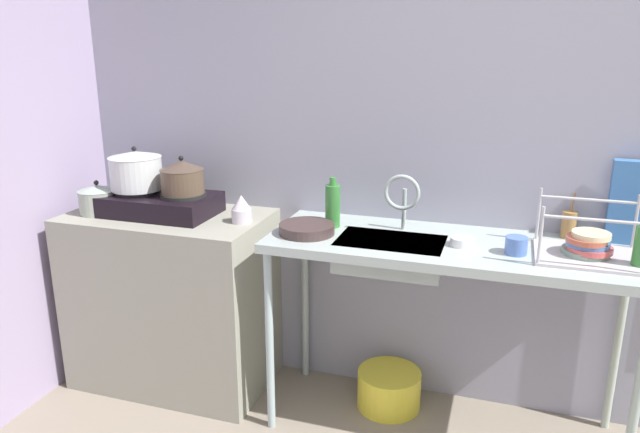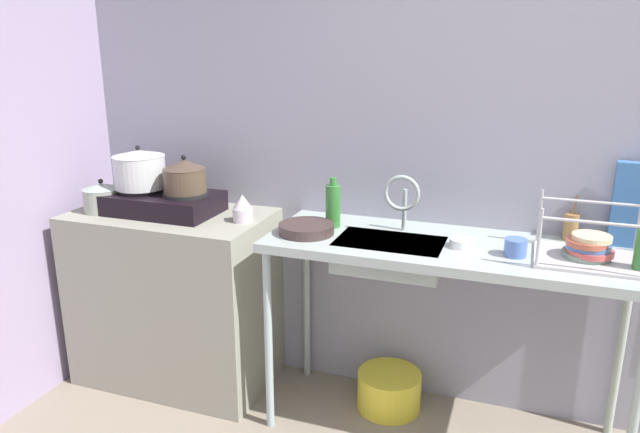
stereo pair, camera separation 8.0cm
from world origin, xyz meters
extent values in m
cube|color=#9291A2|center=(0.00, 1.72, 1.26)|extent=(5.54, 0.10, 2.53)
cube|color=gray|center=(-1.82, 1.39, 0.45)|extent=(0.97, 0.55, 0.90)
cube|color=#A2B0AB|center=(-0.46, 1.39, 0.88)|extent=(1.55, 0.55, 0.04)
cylinder|color=#9AAFB1|center=(-1.19, 1.16, 0.43)|extent=(0.04, 0.04, 0.86)
cylinder|color=#9DB0A5|center=(0.27, 1.16, 0.43)|extent=(0.04, 0.04, 0.86)
cylinder|color=#A1ADAD|center=(-1.19, 1.63, 0.43)|extent=(0.04, 0.04, 0.86)
cylinder|color=#A7B4A5|center=(0.27, 1.63, 0.43)|extent=(0.04, 0.04, 0.86)
cube|color=black|center=(-1.85, 1.39, 0.95)|extent=(0.53, 0.33, 0.10)
cylinder|color=black|center=(-1.98, 1.39, 1.00)|extent=(0.22, 0.22, 0.02)
cylinder|color=black|center=(-1.72, 1.39, 1.00)|extent=(0.22, 0.22, 0.02)
cylinder|color=silver|center=(-1.98, 1.39, 1.09)|extent=(0.25, 0.25, 0.16)
cone|color=silver|center=(-1.98, 1.39, 1.19)|extent=(0.25, 0.25, 0.03)
sphere|color=black|center=(-1.98, 1.39, 1.21)|extent=(0.02, 0.02, 0.02)
cylinder|color=#4F3E2E|center=(-1.72, 1.39, 1.07)|extent=(0.20, 0.20, 0.12)
cone|color=#4A3A2F|center=(-1.72, 1.39, 1.15)|extent=(0.21, 0.21, 0.04)
sphere|color=black|center=(-1.72, 1.39, 1.18)|extent=(0.02, 0.02, 0.02)
cylinder|color=#959F8E|center=(-2.15, 1.31, 0.95)|extent=(0.18, 0.18, 0.12)
cone|color=#96A99A|center=(-2.15, 1.31, 1.02)|extent=(0.19, 0.19, 0.03)
sphere|color=black|center=(-2.15, 1.31, 1.05)|extent=(0.02, 0.02, 0.02)
cylinder|color=silver|center=(-1.42, 1.39, 0.93)|extent=(0.09, 0.09, 0.06)
cone|color=silver|center=(-1.42, 1.39, 0.99)|extent=(0.09, 0.09, 0.07)
cube|color=#A2B0AB|center=(-0.70, 1.35, 0.83)|extent=(0.45, 0.28, 0.13)
cylinder|color=#A2B0AB|center=(-0.68, 1.52, 0.99)|extent=(0.02, 0.02, 0.19)
torus|color=#A2B0AB|center=(-0.68, 1.45, 1.08)|extent=(0.16, 0.02, 0.16)
cylinder|color=#3E2F2D|center=(-1.07, 1.32, 0.92)|extent=(0.25, 0.25, 0.04)
cylinder|color=#B1B0B6|center=(-0.12, 1.22, 1.01)|extent=(0.01, 0.01, 0.23)
cylinder|color=#B1B0B6|center=(-0.12, 1.53, 1.01)|extent=(0.01, 0.01, 0.23)
cylinder|color=#B1B0B6|center=(0.25, 1.53, 1.01)|extent=(0.01, 0.01, 0.23)
cylinder|color=#B1B0B6|center=(0.07, 1.22, 1.09)|extent=(0.37, 0.01, 0.01)
cylinder|color=#B1B0B6|center=(0.07, 1.53, 1.09)|extent=(0.37, 0.01, 0.01)
cube|color=#B5AEB4|center=(0.07, 1.38, 0.90)|extent=(0.39, 0.32, 0.01)
cylinder|color=gray|center=(0.06, 1.38, 0.92)|extent=(0.18, 0.18, 0.02)
cylinder|color=#C64F4B|center=(0.08, 1.37, 0.94)|extent=(0.17, 0.17, 0.02)
cylinder|color=#476BA4|center=(0.07, 1.38, 0.95)|extent=(0.16, 0.16, 0.02)
cylinder|color=#B4543E|center=(0.06, 1.37, 0.97)|extent=(0.15, 0.15, 0.02)
cylinder|color=beige|center=(0.08, 1.37, 0.99)|extent=(0.14, 0.14, 0.02)
cylinder|color=#4D70B9|center=(-0.20, 1.33, 0.93)|extent=(0.09, 0.09, 0.07)
cylinder|color=white|center=(-0.41, 1.37, 0.91)|extent=(0.10, 0.10, 0.04)
cylinder|color=#347933|center=(-0.99, 1.46, 0.99)|extent=(0.07, 0.07, 0.19)
cylinder|color=#347933|center=(-0.99, 1.46, 1.11)|extent=(0.03, 0.03, 0.04)
cube|color=#396BAA|center=(0.25, 1.62, 1.07)|extent=(0.19, 0.07, 0.35)
cylinder|color=#9E733F|center=(0.01, 1.62, 0.95)|extent=(0.06, 0.06, 0.12)
cylinder|color=olive|center=(0.01, 1.62, 1.01)|extent=(0.03, 0.03, 0.16)
cylinder|color=yellow|center=(-0.71, 1.48, 0.09)|extent=(0.31, 0.31, 0.18)
camera|label=1|loc=(-0.25, -1.02, 1.71)|focal=33.39mm
camera|label=2|loc=(-0.17, -1.00, 1.71)|focal=33.39mm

